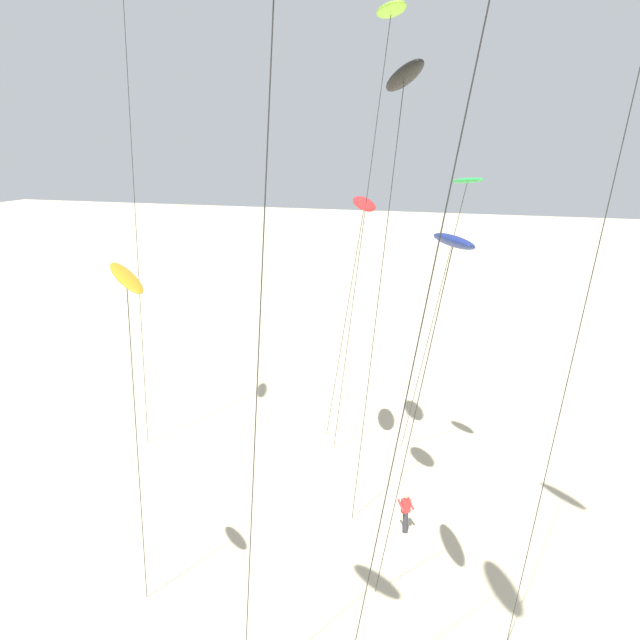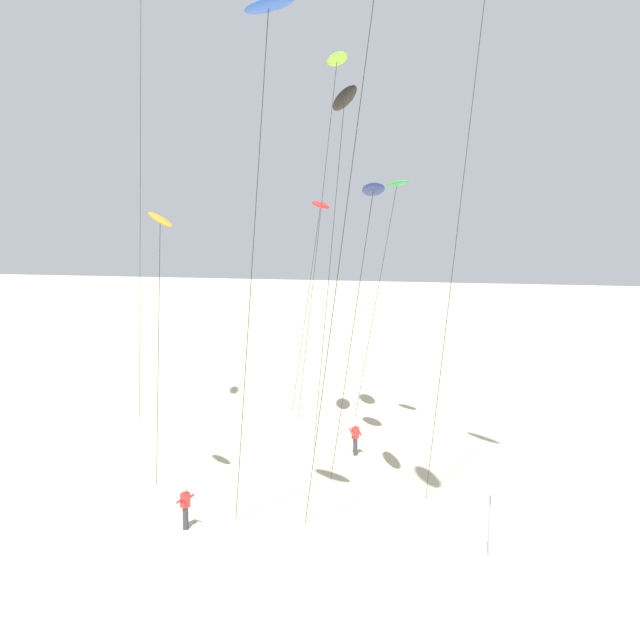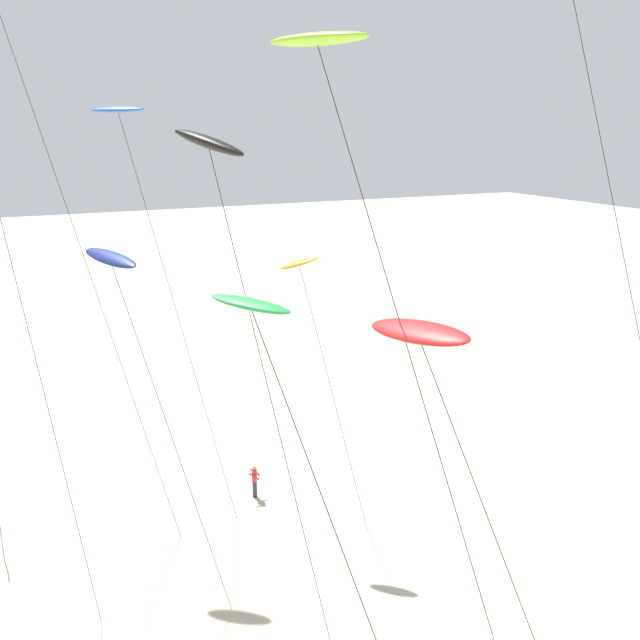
{
  "view_description": "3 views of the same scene",
  "coord_description": "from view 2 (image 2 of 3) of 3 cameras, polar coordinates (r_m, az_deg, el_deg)",
  "views": [
    {
      "loc": [
        -21.79,
        3.31,
        15.54
      ],
      "look_at": [
        4.88,
        12.16,
        8.5
      ],
      "focal_mm": 41.81,
      "sensor_mm": 36.0,
      "label": 1
    },
    {
      "loc": [
        -35.58,
        -0.89,
        11.74
      ],
      "look_at": [
        4.5,
        10.32,
        6.91
      ],
      "focal_mm": 47.06,
      "sensor_mm": 36.0,
      "label": 2
    },
    {
      "loc": [
        23.21,
        1.7,
        17.8
      ],
      "look_at": [
        -0.24,
        12.82,
        10.69
      ],
      "focal_mm": 40.41,
      "sensor_mm": 36.0,
      "label": 3
    }
  ],
  "objects": [
    {
      "name": "ground_plane",
      "position": [
        37.48,
        13.76,
        -11.83
      ],
      "size": [
        260.0,
        260.0,
        0.0
      ],
      "primitive_type": "plane",
      "color": "beige"
    },
    {
      "name": "kite_green",
      "position": [
        44.44,
        5.2,
        8.94
      ],
      "size": [
        6.19,
        4.31,
        14.0
      ],
      "color": "green",
      "rests_on": "ground"
    },
    {
      "name": "kite_orange",
      "position": [
        33.97,
        -10.82,
        6.39
      ],
      "size": [
        3.74,
        2.85,
        12.29
      ],
      "color": "orange",
      "rests_on": "ground"
    },
    {
      "name": "kite_black",
      "position": [
        38.44,
        1.66,
        14.69
      ],
      "size": [
        5.43,
        3.68,
        17.83
      ],
      "color": "black",
      "rests_on": "ground"
    },
    {
      "name": "kite_navy",
      "position": [
        32.64,
        3.61,
        8.71
      ],
      "size": [
        5.97,
        3.77,
        13.39
      ],
      "color": "navy",
      "rests_on": "ground"
    },
    {
      "name": "kite_lime",
      "position": [
        43.61,
        1.14,
        17.13
      ],
      "size": [
        7.71,
        5.0,
        20.0
      ],
      "color": "#8CD833",
      "rests_on": "ground"
    },
    {
      "name": "kite_blue",
      "position": [
        27.45,
        -3.55,
        20.17
      ],
      "size": [
        6.04,
        4.5,
        18.56
      ],
      "color": "blue",
      "rests_on": "ground"
    },
    {
      "name": "kite_red",
      "position": [
        45.82,
        0.02,
        7.77
      ],
      "size": [
        6.61,
        4.17,
        13.12
      ],
      "color": "red",
      "rests_on": "ground"
    },
    {
      "name": "kite_flyer_nearest",
      "position": [
        33.36,
        -9.14,
        -12.44
      ],
      "size": [
        0.7,
        0.69,
        1.67
      ],
      "color": "#33333D",
      "rests_on": "ground"
    },
    {
      "name": "kite_flyer_middle",
      "position": [
        42.92,
        2.42,
        -8.02
      ],
      "size": [
        0.73,
        0.73,
        1.67
      ],
      "color": "#33333D",
      "rests_on": "ground"
    },
    {
      "name": "marker_flag",
      "position": [
        30.98,
        11.44,
        -12.84
      ],
      "size": [
        0.57,
        0.05,
        2.1
      ],
      "color": "gray",
      "rests_on": "ground"
    }
  ]
}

